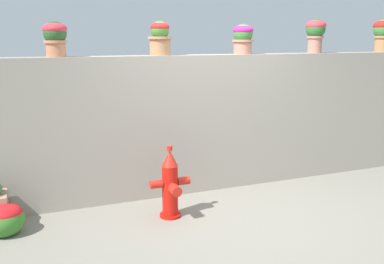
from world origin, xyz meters
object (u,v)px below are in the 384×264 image
at_px(potted_plant_5, 383,32).
at_px(flower_bush_left, 4,218).
at_px(potted_plant_1, 55,36).
at_px(potted_plant_3, 243,37).
at_px(potted_plant_4, 316,31).
at_px(potted_plant_2, 160,37).
at_px(fire_hydrant, 170,185).

relative_size(potted_plant_5, flower_bush_left, 1.20).
distance_m(potted_plant_1, potted_plant_3, 2.33).
bearing_deg(potted_plant_1, flower_bush_left, -139.60).
xyz_separation_m(potted_plant_1, potted_plant_5, (4.73, 0.04, 0.07)).
height_order(potted_plant_1, potted_plant_3, potted_plant_1).
bearing_deg(potted_plant_4, potted_plant_5, 0.05).
bearing_deg(potted_plant_5, potted_plant_1, -179.49).
relative_size(potted_plant_1, flower_bush_left, 0.96).
relative_size(potted_plant_2, potted_plant_4, 0.87).
height_order(potted_plant_3, potted_plant_5, potted_plant_5).
relative_size(potted_plant_1, potted_plant_4, 0.83).
height_order(potted_plant_2, potted_plant_3, potted_plant_2).
bearing_deg(flower_bush_left, potted_plant_4, 8.23).
relative_size(potted_plant_4, potted_plant_5, 0.96).
bearing_deg(potted_plant_5, potted_plant_4, -179.95).
bearing_deg(potted_plant_1, potted_plant_5, 0.51).
bearing_deg(potted_plant_3, potted_plant_1, -179.70).
bearing_deg(potted_plant_2, flower_bush_left, -162.55).
bearing_deg(potted_plant_4, flower_bush_left, -171.77).
height_order(potted_plant_5, flower_bush_left, potted_plant_5).
xyz_separation_m(potted_plant_1, fire_hydrant, (1.06, -0.76, -1.61)).
xyz_separation_m(potted_plant_2, potted_plant_4, (2.28, 0.01, 0.07)).
distance_m(potted_plant_1, fire_hydrant, 2.07).
bearing_deg(potted_plant_5, flower_bush_left, -173.63).
distance_m(potted_plant_4, potted_plant_5, 1.23).
height_order(potted_plant_5, fire_hydrant, potted_plant_5).
bearing_deg(flower_bush_left, potted_plant_1, 40.40).
relative_size(potted_plant_4, flower_bush_left, 1.16).
xyz_separation_m(potted_plant_2, potted_plant_5, (3.51, 0.01, 0.08)).
relative_size(potted_plant_2, flower_bush_left, 1.01).
bearing_deg(potted_plant_1, fire_hydrant, -35.62).
xyz_separation_m(potted_plant_2, fire_hydrant, (-0.16, -0.79, -1.61)).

